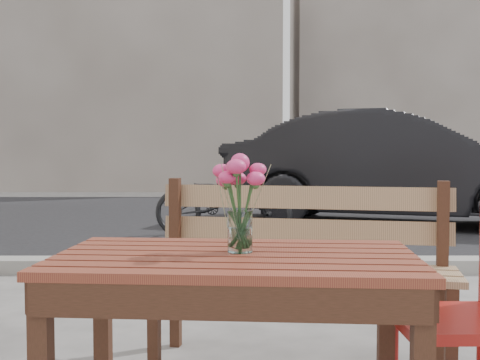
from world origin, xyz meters
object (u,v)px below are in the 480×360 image
(main_vase, at_px, (240,191))
(parked_car, at_px, (398,168))
(main_table, at_px, (236,290))
(bicycle, at_px, (223,200))
(red_chair, at_px, (478,304))

(main_vase, height_order, parked_car, parked_car)
(main_table, bearing_deg, bicycle, 96.32)
(red_chair, xyz_separation_m, bicycle, (-1.06, 5.03, -0.06))
(main_table, bearing_deg, red_chair, 17.37)
(red_chair, bearing_deg, main_table, -77.68)
(main_vase, bearing_deg, bicycle, 92.24)
(red_chair, distance_m, bicycle, 5.14)
(main_vase, bearing_deg, main_table, -111.21)
(main_vase, relative_size, bicycle, 0.19)
(main_table, xyz_separation_m, red_chair, (0.87, 0.20, -0.10))
(parked_car, relative_size, bicycle, 2.85)
(main_table, xyz_separation_m, bicycle, (-0.19, 5.23, -0.16))
(parked_car, bearing_deg, main_vase, 179.71)
(bicycle, bearing_deg, red_chair, -157.56)
(main_vase, bearing_deg, red_chair, 11.01)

